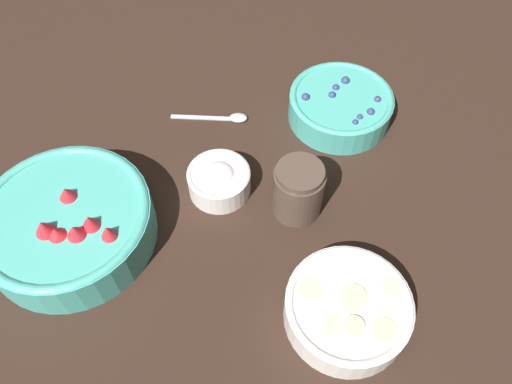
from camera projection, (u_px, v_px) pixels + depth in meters
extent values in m
plane|color=black|center=(261.00, 187.00, 0.81)|extent=(4.00, 4.00, 0.00)
cylinder|color=#47AD9E|center=(69.00, 225.00, 0.73)|extent=(0.25, 0.25, 0.06)
torus|color=#47AD9E|center=(63.00, 215.00, 0.71)|extent=(0.25, 0.25, 0.02)
cylinder|color=red|center=(65.00, 219.00, 0.72)|extent=(0.20, 0.20, 0.02)
cone|color=red|center=(75.00, 232.00, 0.68)|extent=(0.03, 0.03, 0.03)
cone|color=red|center=(44.00, 228.00, 0.68)|extent=(0.05, 0.05, 0.03)
cone|color=red|center=(57.00, 233.00, 0.68)|extent=(0.04, 0.04, 0.02)
cone|color=red|center=(108.00, 233.00, 0.68)|extent=(0.03, 0.03, 0.03)
cone|color=red|center=(67.00, 194.00, 0.72)|extent=(0.04, 0.04, 0.02)
cone|color=red|center=(90.00, 222.00, 0.69)|extent=(0.04, 0.04, 0.03)
cylinder|color=#47AD9E|center=(340.00, 107.00, 0.88)|extent=(0.18, 0.18, 0.05)
torus|color=#47AD9E|center=(342.00, 98.00, 0.86)|extent=(0.18, 0.18, 0.01)
cylinder|color=navy|center=(341.00, 101.00, 0.87)|extent=(0.14, 0.14, 0.01)
sphere|color=navy|center=(336.00, 88.00, 0.87)|extent=(0.01, 0.01, 0.01)
sphere|color=navy|center=(371.00, 112.00, 0.84)|extent=(0.01, 0.01, 0.01)
sphere|color=navy|center=(306.00, 97.00, 0.86)|extent=(0.01, 0.01, 0.01)
sphere|color=navy|center=(378.00, 100.00, 0.86)|extent=(0.01, 0.01, 0.01)
sphere|color=navy|center=(360.00, 117.00, 0.83)|extent=(0.01, 0.01, 0.01)
sphere|color=navy|center=(332.00, 95.00, 0.86)|extent=(0.01, 0.01, 0.01)
sphere|color=navy|center=(345.00, 81.00, 0.88)|extent=(0.02, 0.02, 0.02)
sphere|color=navy|center=(355.00, 122.00, 0.83)|extent=(0.01, 0.01, 0.01)
cylinder|color=silver|center=(347.00, 310.00, 0.67)|extent=(0.17, 0.17, 0.05)
torus|color=silver|center=(349.00, 304.00, 0.65)|extent=(0.17, 0.17, 0.01)
cylinder|color=beige|center=(349.00, 306.00, 0.65)|extent=(0.13, 0.13, 0.01)
cylinder|color=beige|center=(384.00, 330.00, 0.63)|extent=(0.03, 0.03, 0.00)
cylinder|color=beige|center=(392.00, 287.00, 0.66)|extent=(0.03, 0.03, 0.00)
cylinder|color=beige|center=(354.00, 326.00, 0.63)|extent=(0.03, 0.03, 0.01)
cylinder|color=beige|center=(332.00, 324.00, 0.63)|extent=(0.03, 0.03, 0.00)
cylinder|color=beige|center=(310.00, 290.00, 0.66)|extent=(0.03, 0.03, 0.00)
cylinder|color=beige|center=(351.00, 303.00, 0.65)|extent=(0.03, 0.03, 0.01)
cylinder|color=beige|center=(354.00, 296.00, 0.65)|extent=(0.03, 0.03, 0.01)
cylinder|color=silver|center=(219.00, 181.00, 0.79)|extent=(0.10, 0.10, 0.04)
torus|color=silver|center=(219.00, 174.00, 0.78)|extent=(0.10, 0.10, 0.01)
cylinder|color=white|center=(219.00, 177.00, 0.78)|extent=(0.08, 0.08, 0.01)
ellipsoid|color=white|center=(219.00, 174.00, 0.78)|extent=(0.05, 0.05, 0.02)
cylinder|color=#4C3D33|center=(298.00, 192.00, 0.75)|extent=(0.08, 0.08, 0.08)
cylinder|color=#3D2316|center=(298.00, 194.00, 0.76)|extent=(0.06, 0.06, 0.06)
cylinder|color=#4C3D33|center=(300.00, 173.00, 0.71)|extent=(0.07, 0.07, 0.01)
cube|color=silver|center=(201.00, 117.00, 0.90)|extent=(0.11, 0.03, 0.01)
ellipsoid|color=silver|center=(238.00, 118.00, 0.89)|extent=(0.04, 0.03, 0.01)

